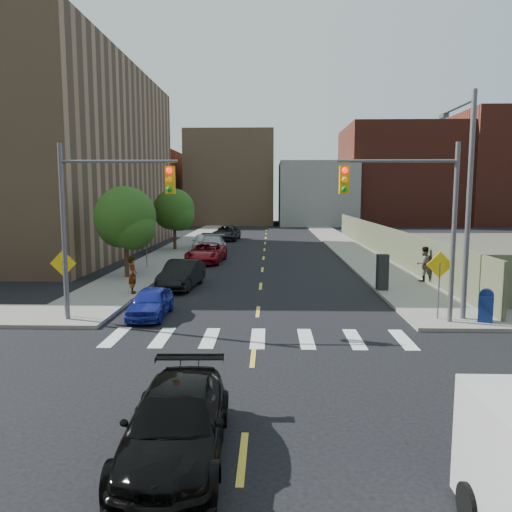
# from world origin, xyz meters

# --- Properties ---
(ground) EXTENTS (160.00, 160.00, 0.00)m
(ground) POSITION_xyz_m (0.00, 0.00, 0.00)
(ground) COLOR black
(ground) RESTS_ON ground
(sidewalk_nw) EXTENTS (3.50, 73.00, 0.15)m
(sidewalk_nw) POSITION_xyz_m (-7.75, 41.50, 0.07)
(sidewalk_nw) COLOR gray
(sidewalk_nw) RESTS_ON ground
(sidewalk_ne) EXTENTS (3.50, 73.00, 0.15)m
(sidewalk_ne) POSITION_xyz_m (7.75, 41.50, 0.07)
(sidewalk_ne) COLOR gray
(sidewalk_ne) RESTS_ON ground
(fence_north) EXTENTS (0.12, 44.00, 2.50)m
(fence_north) POSITION_xyz_m (9.60, 28.00, 1.25)
(fence_north) COLOR #6B6B4B
(fence_north) RESTS_ON ground
(building_nw) EXTENTS (22.00, 30.00, 16.00)m
(building_nw) POSITION_xyz_m (-22.00, 30.00, 8.00)
(building_nw) COLOR #8C6B4C
(building_nw) RESTS_ON ground
(bg_bldg_west) EXTENTS (14.00, 18.00, 12.00)m
(bg_bldg_west) POSITION_xyz_m (-22.00, 70.00, 6.00)
(bg_bldg_west) COLOR #592319
(bg_bldg_west) RESTS_ON ground
(bg_bldg_midwest) EXTENTS (14.00, 16.00, 15.00)m
(bg_bldg_midwest) POSITION_xyz_m (-6.00, 72.00, 7.50)
(bg_bldg_midwest) COLOR #8C6B4C
(bg_bldg_midwest) RESTS_ON ground
(bg_bldg_center) EXTENTS (12.00, 16.00, 10.00)m
(bg_bldg_center) POSITION_xyz_m (8.00, 70.00, 5.00)
(bg_bldg_center) COLOR gray
(bg_bldg_center) RESTS_ON ground
(bg_bldg_east) EXTENTS (18.00, 18.00, 16.00)m
(bg_bldg_east) POSITION_xyz_m (22.00, 72.00, 8.00)
(bg_bldg_east) COLOR #592319
(bg_bldg_east) RESTS_ON ground
(bg_bldg_fareast) EXTENTS (14.00, 16.00, 18.00)m
(bg_bldg_fareast) POSITION_xyz_m (38.00, 70.00, 9.00)
(bg_bldg_fareast) COLOR #592319
(bg_bldg_fareast) RESTS_ON ground
(signal_nw) EXTENTS (4.59, 0.30, 7.00)m
(signal_nw) POSITION_xyz_m (-5.98, 6.00, 4.53)
(signal_nw) COLOR #59595E
(signal_nw) RESTS_ON ground
(signal_ne) EXTENTS (4.59, 0.30, 7.00)m
(signal_ne) POSITION_xyz_m (5.98, 6.00, 4.53)
(signal_ne) COLOR #59595E
(signal_ne) RESTS_ON ground
(streetlight_ne) EXTENTS (0.25, 3.70, 9.00)m
(streetlight_ne) POSITION_xyz_m (8.20, 6.90, 5.22)
(streetlight_ne) COLOR #59595E
(streetlight_ne) RESTS_ON ground
(warn_sign_nw) EXTENTS (1.06, 0.06, 2.83)m
(warn_sign_nw) POSITION_xyz_m (-7.80, 6.50, 1.99)
(warn_sign_nw) COLOR #59595E
(warn_sign_nw) RESTS_ON ground
(warn_sign_ne) EXTENTS (1.06, 0.06, 2.83)m
(warn_sign_ne) POSITION_xyz_m (7.20, 6.50, 1.99)
(warn_sign_ne) COLOR #59595E
(warn_sign_ne) RESTS_ON ground
(warn_sign_midwest) EXTENTS (1.06, 0.06, 2.83)m
(warn_sign_midwest) POSITION_xyz_m (-7.80, 20.00, 1.99)
(warn_sign_midwest) COLOR #59595E
(warn_sign_midwest) RESTS_ON ground
(tree_west_near) EXTENTS (3.66, 3.64, 5.52)m
(tree_west_near) POSITION_xyz_m (-8.00, 16.05, 3.48)
(tree_west_near) COLOR #332114
(tree_west_near) RESTS_ON ground
(tree_west_far) EXTENTS (3.66, 3.64, 5.52)m
(tree_west_far) POSITION_xyz_m (-8.00, 31.05, 3.48)
(tree_west_far) COLOR #332114
(tree_west_far) RESTS_ON ground
(parked_car_blue) EXTENTS (1.45, 3.59, 1.22)m
(parked_car_blue) POSITION_xyz_m (-4.42, 7.00, 0.61)
(parked_car_blue) COLOR navy
(parked_car_blue) RESTS_ON ground
(parked_car_black) EXTENTS (2.04, 4.68, 1.50)m
(parked_car_black) POSITION_xyz_m (-4.26, 13.38, 0.75)
(parked_car_black) COLOR black
(parked_car_black) RESTS_ON ground
(parked_car_red) EXTENTS (2.76, 5.40, 1.46)m
(parked_car_red) POSITION_xyz_m (-4.20, 23.35, 0.73)
(parked_car_red) COLOR maroon
(parked_car_red) RESTS_ON ground
(parked_car_silver) EXTENTS (2.33, 5.42, 1.55)m
(parked_car_silver) POSITION_xyz_m (-4.37, 28.40, 0.78)
(parked_car_silver) COLOR #A5A8AD
(parked_car_silver) RESTS_ON ground
(parked_car_white) EXTENTS (2.21, 4.63, 1.53)m
(parked_car_white) POSITION_xyz_m (-5.50, 31.07, 0.76)
(parked_car_white) COLOR white
(parked_car_white) RESTS_ON ground
(parked_car_maroon) EXTENTS (1.59, 4.23, 1.38)m
(parked_car_maroon) POSITION_xyz_m (-5.20, 33.23, 0.69)
(parked_car_maroon) COLOR #400C0D
(parked_car_maroon) RESTS_ON ground
(parked_car_grey) EXTENTS (2.91, 5.79, 1.57)m
(parked_car_grey) POSITION_xyz_m (-4.26, 41.18, 0.79)
(parked_car_grey) COLOR black
(parked_car_grey) RESTS_ON ground
(black_sedan) EXTENTS (2.07, 4.76, 1.36)m
(black_sedan) POSITION_xyz_m (-1.28, -4.01, 0.68)
(black_sedan) COLOR black
(black_sedan) RESTS_ON ground
(mailbox) EXTENTS (0.65, 0.59, 1.31)m
(mailbox) POSITION_xyz_m (8.87, 6.00, 0.78)
(mailbox) COLOR navy
(mailbox) RESTS_ON sidewalk_ne
(payphone) EXTENTS (0.59, 0.49, 1.85)m
(payphone) POSITION_xyz_m (6.30, 12.39, 1.07)
(payphone) COLOR black
(payphone) RESTS_ON sidewalk_ne
(pedestrian_west) EXTENTS (0.59, 0.75, 1.82)m
(pedestrian_west) POSITION_xyz_m (-6.30, 11.16, 1.06)
(pedestrian_west) COLOR gray
(pedestrian_west) RESTS_ON sidewalk_nw
(pedestrian_east) EXTENTS (1.12, 0.97, 1.97)m
(pedestrian_east) POSITION_xyz_m (9.20, 15.00, 1.14)
(pedestrian_east) COLOR gray
(pedestrian_east) RESTS_ON sidewalk_ne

